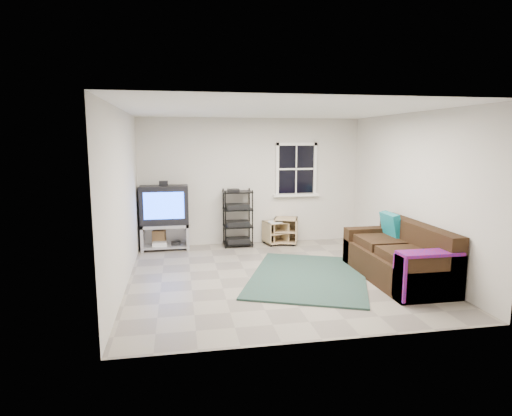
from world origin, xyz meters
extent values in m
plane|color=gray|center=(0.00, 0.00, 0.00)|extent=(4.60, 4.60, 0.00)
plane|color=white|center=(0.00, 0.00, 2.60)|extent=(4.60, 4.60, 0.00)
plane|color=beige|center=(0.00, 2.30, 1.30)|extent=(4.60, 0.00, 4.60)
plane|color=beige|center=(0.00, -2.30, 1.30)|extent=(4.60, 0.00, 4.60)
plane|color=beige|center=(-2.30, 0.00, 1.30)|extent=(0.00, 4.60, 4.60)
plane|color=beige|center=(2.30, 0.00, 1.30)|extent=(0.00, 4.60, 4.60)
cube|color=black|center=(0.95, 2.28, 1.55)|extent=(0.80, 0.01, 1.02)
cube|color=white|center=(0.95, 2.26, 2.07)|extent=(0.88, 0.06, 0.06)
cube|color=white|center=(0.95, 2.25, 1.00)|extent=(0.98, 0.14, 0.05)
cube|color=white|center=(0.54, 2.26, 1.55)|extent=(0.06, 0.06, 1.10)
cube|color=white|center=(1.36, 2.26, 1.55)|extent=(0.06, 0.06, 1.10)
cube|color=white|center=(0.95, 2.27, 1.55)|extent=(0.78, 0.04, 0.04)
cube|color=#A1A1A9|center=(-1.79, 2.04, 0.48)|extent=(0.93, 0.46, 0.06)
cube|color=#A1A1A9|center=(-2.22, 2.04, 0.26)|extent=(0.06, 0.46, 0.51)
cube|color=#A1A1A9|center=(-1.35, 2.04, 0.26)|extent=(0.06, 0.46, 0.51)
cube|color=#A1A1A9|center=(-1.79, 2.04, 0.07)|extent=(0.82, 0.43, 0.04)
cube|color=#A1A1A9|center=(-1.79, 2.25, 0.26)|extent=(0.93, 0.04, 0.51)
cube|color=silver|center=(-1.90, 2.00, 0.12)|extent=(0.28, 0.22, 0.07)
cube|color=black|center=(-1.58, 2.04, 0.11)|extent=(0.19, 0.17, 0.06)
cube|color=black|center=(-1.79, 2.04, 0.89)|extent=(0.93, 0.39, 0.76)
cube|color=#1E4EFF|center=(-1.79, 1.84, 0.91)|extent=(0.76, 0.01, 0.52)
cube|color=black|center=(-1.79, 2.04, 1.32)|extent=(0.17, 0.12, 0.09)
cylinder|color=black|center=(-0.60, 1.87, 0.58)|extent=(0.02, 0.02, 1.17)
cylinder|color=black|center=(-0.05, 1.87, 0.58)|extent=(0.02, 0.02, 1.17)
cylinder|color=black|center=(-0.60, 2.26, 0.58)|extent=(0.02, 0.02, 1.17)
cylinder|color=black|center=(-0.05, 2.26, 0.58)|extent=(0.02, 0.02, 1.17)
cube|color=black|center=(-0.33, 2.07, 0.05)|extent=(0.58, 0.43, 0.02)
cube|color=black|center=(-0.33, 2.07, 0.11)|extent=(0.46, 0.34, 0.10)
cube|color=black|center=(-0.33, 2.07, 0.41)|extent=(0.58, 0.43, 0.02)
cube|color=black|center=(-0.33, 2.07, 0.47)|extent=(0.46, 0.34, 0.10)
cube|color=black|center=(-0.33, 2.07, 0.76)|extent=(0.58, 0.43, 0.02)
cube|color=black|center=(-0.33, 2.07, 0.82)|extent=(0.46, 0.34, 0.10)
cube|color=black|center=(-0.33, 2.07, 1.12)|extent=(0.58, 0.43, 0.02)
cube|color=tan|center=(0.69, 2.05, 0.54)|extent=(0.59, 0.59, 0.02)
cube|color=tan|center=(0.69, 2.05, 0.06)|extent=(0.59, 0.59, 0.02)
cube|color=tan|center=(0.48, 2.12, 0.30)|extent=(0.17, 0.45, 0.50)
cube|color=tan|center=(0.90, 1.98, 0.30)|extent=(0.17, 0.45, 0.50)
cube|color=tan|center=(0.76, 2.26, 0.30)|extent=(0.41, 0.16, 0.50)
cube|color=tan|center=(0.69, 2.05, 0.28)|extent=(0.55, 0.56, 0.02)
cylinder|color=black|center=(0.45, 1.93, 0.02)|extent=(0.05, 0.05, 0.05)
cylinder|color=black|center=(0.92, 2.16, 0.02)|extent=(0.05, 0.05, 0.05)
cube|color=tan|center=(0.46, 2.06, 0.47)|extent=(0.52, 0.52, 0.02)
cube|color=tan|center=(0.46, 2.06, 0.05)|extent=(0.52, 0.52, 0.02)
cube|color=tan|center=(0.26, 2.02, 0.26)|extent=(0.12, 0.43, 0.43)
cube|color=tan|center=(0.67, 2.11, 0.26)|extent=(0.12, 0.43, 0.43)
cube|color=tan|center=(0.42, 2.26, 0.26)|extent=(0.39, 0.11, 0.43)
cube|color=tan|center=(0.46, 2.06, 0.24)|extent=(0.47, 0.49, 0.02)
cylinder|color=black|center=(0.34, 1.86, 0.02)|extent=(0.05, 0.05, 0.05)
cylinder|color=black|center=(0.59, 2.27, 0.02)|extent=(0.05, 0.05, 0.05)
cylinder|color=silver|center=(0.44, 1.97, 0.49)|extent=(0.31, 0.31, 0.02)
cube|color=black|center=(1.81, -0.50, 0.22)|extent=(0.93, 2.06, 0.43)
cube|color=black|center=(2.15, -0.50, 0.65)|extent=(0.25, 2.06, 0.44)
cube|color=black|center=(1.81, 0.41, 0.32)|extent=(0.93, 0.25, 0.64)
cube|color=black|center=(1.81, -1.41, 0.32)|extent=(0.93, 0.25, 0.64)
cube|color=black|center=(1.72, -0.91, 0.50)|extent=(0.62, 0.74, 0.13)
cube|color=black|center=(1.72, -0.09, 0.50)|extent=(0.62, 0.74, 0.13)
cube|color=teal|center=(1.99, 0.07, 0.74)|extent=(0.21, 0.49, 0.43)
cube|color=#0C118C|center=(1.79, -1.41, 0.66)|extent=(0.85, 0.31, 0.04)
cube|color=#0C118C|center=(1.36, -1.41, 0.34)|extent=(0.04, 0.31, 0.60)
cube|color=#332416|center=(0.50, -0.17, 0.01)|extent=(2.53, 2.90, 0.03)
cube|color=olive|center=(-1.91, 2.18, 0.18)|extent=(0.27, 0.20, 0.36)
camera|label=1|loc=(-1.49, -6.44, 2.15)|focal=30.00mm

